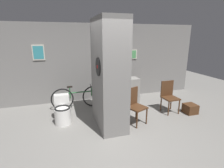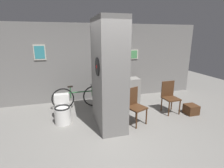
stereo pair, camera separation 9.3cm
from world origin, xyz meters
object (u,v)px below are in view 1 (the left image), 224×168
(toilet, at_px, (63,112))
(bicycle, at_px, (78,97))
(chair_near_pillar, at_px, (135,104))
(bottle_tall, at_px, (117,76))
(chair_by_doorway, at_px, (169,95))

(toilet, relative_size, bicycle, 0.43)
(chair_near_pillar, height_order, bicycle, chair_near_pillar)
(chair_near_pillar, distance_m, bottle_tall, 1.45)
(chair_near_pillar, bearing_deg, chair_by_doorway, -7.13)
(chair_by_doorway, bearing_deg, chair_near_pillar, -167.31)
(bottle_tall, bearing_deg, chair_near_pillar, -90.19)
(toilet, bearing_deg, bicycle, 59.94)
(chair_near_pillar, relative_size, bicycle, 0.57)
(chair_near_pillar, relative_size, chair_by_doorway, 1.00)
(toilet, height_order, bottle_tall, bottle_tall)
(chair_by_doorway, bearing_deg, bicycle, 154.81)
(chair_near_pillar, relative_size, bottle_tall, 3.65)
(chair_by_doorway, relative_size, bottle_tall, 3.65)
(toilet, relative_size, bottle_tall, 2.80)
(toilet, height_order, chair_by_doorway, chair_by_doorway)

